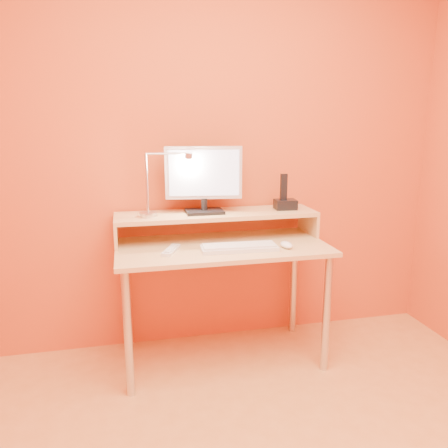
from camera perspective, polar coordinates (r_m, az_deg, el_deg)
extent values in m
cube|color=#C75628|center=(2.74, -1.74, 9.82)|extent=(3.00, 0.04, 2.50)
cylinder|color=silver|center=(2.37, -12.34, -13.82)|extent=(0.04, 0.04, 0.69)
cylinder|color=silver|center=(2.60, 13.16, -11.30)|extent=(0.04, 0.04, 0.69)
cylinder|color=silver|center=(2.82, -12.48, -9.26)|extent=(0.04, 0.04, 0.69)
cylinder|color=silver|center=(3.02, 9.02, -7.58)|extent=(0.04, 0.04, 0.69)
cube|color=tan|center=(2.52, -0.25, -2.99)|extent=(1.20, 0.60, 0.02)
cube|color=tan|center=(2.59, -13.84, -1.12)|extent=(0.02, 0.30, 0.14)
cube|color=tan|center=(2.82, 10.86, 0.19)|extent=(0.02, 0.30, 0.14)
cube|color=tan|center=(2.63, -0.96, 1.25)|extent=(1.20, 0.30, 0.02)
cube|color=black|center=(2.61, -2.57, 1.64)|extent=(0.22, 0.16, 0.02)
cylinder|color=black|center=(2.60, -2.58, 2.59)|extent=(0.04, 0.04, 0.07)
cube|color=silver|center=(2.58, -2.66, 6.66)|extent=(0.45, 0.10, 0.31)
cube|color=black|center=(2.61, -2.76, 6.72)|extent=(0.40, 0.07, 0.26)
cube|color=silver|center=(2.57, -2.59, 6.62)|extent=(0.40, 0.06, 0.27)
cylinder|color=silver|center=(2.54, -9.82, 1.23)|extent=(0.10, 0.10, 0.02)
cylinder|color=silver|center=(2.51, -9.98, 5.19)|extent=(0.01, 0.01, 0.33)
cylinder|color=silver|center=(2.50, -7.36, 9.05)|extent=(0.24, 0.01, 0.01)
cylinder|color=silver|center=(2.52, -4.60, 8.80)|extent=(0.04, 0.04, 0.03)
cylinder|color=#FFEAC6|center=(2.52, -4.59, 8.44)|extent=(0.03, 0.03, 0.00)
cube|color=black|center=(2.74, 7.97, 2.53)|extent=(0.14, 0.11, 0.06)
cube|color=black|center=(2.72, 7.75, 4.80)|extent=(0.04, 0.03, 0.16)
cube|color=#1170FF|center=(2.71, 9.24, 2.36)|extent=(0.01, 0.00, 0.04)
cube|color=silver|center=(2.42, 2.00, -3.14)|extent=(0.43, 0.15, 0.02)
ellipsoid|color=white|center=(2.48, 8.11, -2.68)|extent=(0.06, 0.11, 0.04)
cube|color=silver|center=(2.40, -6.87, -3.41)|extent=(0.12, 0.19, 0.02)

